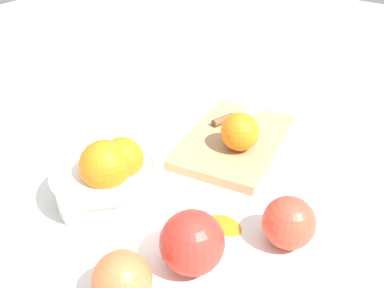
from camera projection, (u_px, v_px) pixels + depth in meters
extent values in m
plane|color=silver|center=(231.00, 184.00, 0.68)|extent=(2.40, 2.40, 0.00)
cylinder|color=white|center=(109.00, 185.00, 0.63)|extent=(0.15, 0.15, 0.06)
torus|color=white|center=(107.00, 169.00, 0.62)|extent=(0.16, 0.16, 0.02)
sphere|color=orange|center=(122.00, 159.00, 0.61)|extent=(0.06, 0.06, 0.06)
sphere|color=orange|center=(105.00, 165.00, 0.60)|extent=(0.07, 0.07, 0.07)
cube|color=tan|center=(234.00, 141.00, 0.77)|extent=(0.26, 0.20, 0.02)
sphere|color=orange|center=(240.00, 132.00, 0.72)|extent=(0.06, 0.06, 0.06)
cube|color=silver|center=(253.00, 110.00, 0.84)|extent=(0.11, 0.05, 0.00)
cylinder|color=brown|center=(223.00, 120.00, 0.80)|extent=(0.05, 0.03, 0.01)
sphere|color=red|center=(192.00, 242.00, 0.52)|extent=(0.08, 0.08, 0.08)
sphere|color=#CC6638|center=(122.00, 281.00, 0.48)|extent=(0.07, 0.07, 0.07)
sphere|color=#D6422D|center=(289.00, 223.00, 0.56)|extent=(0.07, 0.07, 0.07)
ellipsoid|color=orange|center=(225.00, 223.00, 0.60)|extent=(0.04, 0.06, 0.01)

